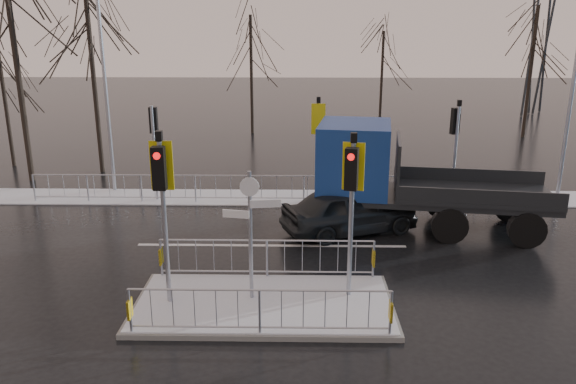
{
  "coord_description": "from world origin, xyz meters",
  "views": [
    {
      "loc": [
        0.77,
        -11.76,
        6.31
      ],
      "look_at": [
        0.5,
        3.37,
        1.8
      ],
      "focal_mm": 35.0,
      "sensor_mm": 36.0,
      "label": 1
    }
  ],
  "objects_px": {
    "traffic_island": "(263,292)",
    "street_lamp_right": "(575,82)",
    "car_far_lane": "(350,210)",
    "flatbed_truck": "(386,173)",
    "street_lamp_left": "(106,76)"
  },
  "relations": [
    {
      "from": "traffic_island",
      "to": "street_lamp_right",
      "type": "height_order",
      "value": "street_lamp_right"
    },
    {
      "from": "flatbed_truck",
      "to": "street_lamp_right",
      "type": "relative_size",
      "value": 0.95
    },
    {
      "from": "flatbed_truck",
      "to": "street_lamp_left",
      "type": "bearing_deg",
      "value": 158.65
    },
    {
      "from": "car_far_lane",
      "to": "street_lamp_right",
      "type": "distance_m",
      "value": 9.6
    },
    {
      "from": "car_far_lane",
      "to": "street_lamp_right",
      "type": "bearing_deg",
      "value": -87.9
    },
    {
      "from": "flatbed_truck",
      "to": "street_lamp_left",
      "type": "xyz_separation_m",
      "value": [
        -10.03,
        3.92,
        2.7
      ]
    },
    {
      "from": "traffic_island",
      "to": "car_far_lane",
      "type": "distance_m",
      "value": 5.54
    },
    {
      "from": "traffic_island",
      "to": "street_lamp_left",
      "type": "bearing_deg",
      "value": 124.07
    },
    {
      "from": "street_lamp_right",
      "to": "car_far_lane",
      "type": "bearing_deg",
      "value": -156.63
    },
    {
      "from": "street_lamp_right",
      "to": "street_lamp_left",
      "type": "xyz_separation_m",
      "value": [
        -17.0,
        1.0,
        0.1
      ]
    },
    {
      "from": "street_lamp_left",
      "to": "flatbed_truck",
      "type": "bearing_deg",
      "value": -21.35
    },
    {
      "from": "car_far_lane",
      "to": "flatbed_truck",
      "type": "distance_m",
      "value": 1.69
    },
    {
      "from": "car_far_lane",
      "to": "street_lamp_right",
      "type": "relative_size",
      "value": 0.54
    },
    {
      "from": "traffic_island",
      "to": "car_far_lane",
      "type": "height_order",
      "value": "traffic_island"
    },
    {
      "from": "flatbed_truck",
      "to": "street_lamp_right",
      "type": "distance_m",
      "value": 8.0
    }
  ]
}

